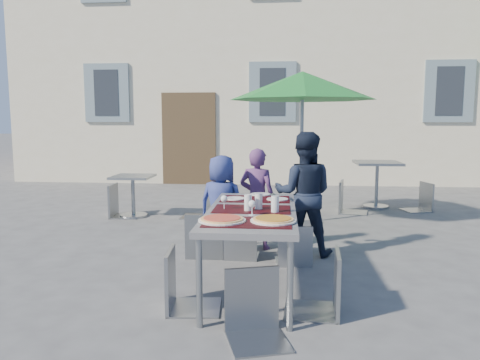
# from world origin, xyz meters

# --- Properties ---
(ground) EXTENTS (90.00, 90.00, 0.00)m
(ground) POSITION_xyz_m (0.00, 0.00, 0.00)
(ground) COLOR #4B4B4D
(ground) RESTS_ON ground
(building) EXTENTS (13.60, 8.20, 11.10)m
(building) POSITION_xyz_m (-0.00, 11.50, 4.85)
(building) COLOR beige
(building) RESTS_ON ground
(dining_table) EXTENTS (0.80, 1.85, 0.76)m
(dining_table) POSITION_xyz_m (-0.03, 0.54, 0.70)
(dining_table) COLOR #48494E
(dining_table) RESTS_ON ground
(pizza_near_left) EXTENTS (0.39, 0.39, 0.03)m
(pizza_near_left) POSITION_xyz_m (-0.24, 0.01, 0.77)
(pizza_near_left) COLOR white
(pizza_near_left) RESTS_ON dining_table
(pizza_near_right) EXTENTS (0.37, 0.37, 0.03)m
(pizza_near_right) POSITION_xyz_m (0.17, 0.04, 0.77)
(pizza_near_right) COLOR white
(pizza_near_right) RESTS_ON dining_table
(glassware) EXTENTS (0.53, 0.34, 0.15)m
(glassware) POSITION_xyz_m (0.01, 0.46, 0.83)
(glassware) COLOR silver
(glassware) RESTS_ON dining_table
(place_settings) EXTENTS (0.70, 0.51, 0.01)m
(place_settings) POSITION_xyz_m (-0.01, 1.16, 0.76)
(place_settings) COLOR white
(place_settings) RESTS_ON dining_table
(child_0) EXTENTS (0.65, 0.51, 1.16)m
(child_0) POSITION_xyz_m (-0.46, 1.68, 0.58)
(child_0) COLOR navy
(child_0) RESTS_ON ground
(child_1) EXTENTS (0.51, 0.40, 1.23)m
(child_1) POSITION_xyz_m (-0.06, 1.92, 0.61)
(child_1) COLOR #593267
(child_1) RESTS_ON ground
(child_2) EXTENTS (0.73, 0.47, 1.43)m
(child_2) POSITION_xyz_m (0.50, 1.73, 0.72)
(child_2) COLOR #161E32
(child_2) RESTS_ON ground
(chair_0) EXTENTS (0.44, 0.44, 0.98)m
(chair_0) POSITION_xyz_m (-0.62, 1.49, 0.57)
(chair_0) COLOR gray
(chair_0) RESTS_ON ground
(chair_1) EXTENTS (0.38, 0.39, 0.84)m
(chair_1) POSITION_xyz_m (-0.21, 1.46, 0.49)
(chair_1) COLOR gray
(chair_1) RESTS_ON ground
(chair_2) EXTENTS (0.41, 0.42, 0.84)m
(chair_2) POSITION_xyz_m (0.38, 1.29, 0.49)
(chair_2) COLOR #93989F
(chair_2) RESTS_ON ground
(chair_3) EXTENTS (0.46, 0.46, 0.95)m
(chair_3) POSITION_xyz_m (-0.57, 0.01, 0.56)
(chair_3) COLOR gray
(chair_3) RESTS_ON ground
(chair_4) EXTENTS (0.46, 0.46, 0.98)m
(chair_4) POSITION_xyz_m (0.59, 0.03, 0.57)
(chair_4) COLOR gray
(chair_4) RESTS_ON ground
(chair_5) EXTENTS (0.51, 0.52, 0.93)m
(chair_5) POSITION_xyz_m (0.06, -0.44, 0.54)
(chair_5) COLOR gray
(chair_5) RESTS_ON ground
(patio_umbrella) EXTENTS (2.17, 2.17, 2.27)m
(patio_umbrella) POSITION_xyz_m (0.53, 3.39, 2.04)
(patio_umbrella) COLOR #9FA1A6
(patio_umbrella) RESTS_ON ground
(cafe_table_0) EXTENTS (0.63, 0.63, 0.67)m
(cafe_table_0) POSITION_xyz_m (-2.15, 3.61, 0.43)
(cafe_table_0) COLOR #9FA1A6
(cafe_table_0) RESTS_ON ground
(bg_chair_l_0) EXTENTS (0.46, 0.46, 1.00)m
(bg_chair_l_0) POSITION_xyz_m (-2.37, 3.58, 0.59)
(bg_chair_l_0) COLOR gray
(bg_chair_l_0) RESTS_ON ground
(bg_chair_r_0) EXTENTS (0.48, 0.48, 1.03)m
(bg_chair_r_0) POSITION_xyz_m (-1.02, 3.63, 0.61)
(bg_chair_r_0) COLOR #94999F
(bg_chair_r_0) RESTS_ON ground
(cafe_table_1) EXTENTS (0.77, 0.77, 0.83)m
(cafe_table_1) POSITION_xyz_m (1.92, 4.72, 0.60)
(cafe_table_1) COLOR #9FA1A6
(cafe_table_1) RESTS_ON ground
(bg_chair_l_1) EXTENTS (0.54, 0.54, 1.02)m
(bg_chair_l_1) POSITION_xyz_m (1.35, 4.26, 0.60)
(bg_chair_l_1) COLOR gray
(bg_chair_l_1) RESTS_ON ground
(bg_chair_r_1) EXTENTS (0.51, 0.51, 0.93)m
(bg_chair_r_1) POSITION_xyz_m (2.64, 4.53, 0.54)
(bg_chair_r_1) COLOR gray
(bg_chair_r_1) RESTS_ON ground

